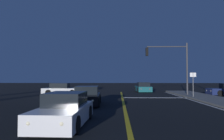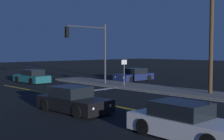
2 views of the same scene
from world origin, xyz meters
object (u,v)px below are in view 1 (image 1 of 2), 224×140
(car_far_approaching_teal, at_px, (143,88))
(car_mid_block_silver, at_px, (62,90))
(traffic_signal_near_right, at_px, (172,60))
(car_distant_tail_black, at_px, (87,97))
(car_following_oncoming_white, at_px, (65,111))
(street_sign_corner, at_px, (193,81))

(car_far_approaching_teal, bearing_deg, car_mid_block_silver, -153.68)
(car_far_approaching_teal, distance_m, traffic_signal_near_right, 7.70)
(car_distant_tail_black, distance_m, car_mid_block_silver, 10.15)
(car_distant_tail_black, height_order, car_far_approaching_teal, same)
(car_following_oncoming_white, height_order, street_sign_corner, street_sign_corner)
(car_following_oncoming_white, bearing_deg, car_distant_tail_black, -88.04)
(car_following_oncoming_white, bearing_deg, street_sign_corner, -125.63)
(car_mid_block_silver, bearing_deg, car_far_approaching_teal, 117.98)
(car_mid_block_silver, bearing_deg, car_following_oncoming_white, 13.49)
(car_mid_block_silver, bearing_deg, traffic_signal_near_right, 84.02)
(car_distant_tail_black, xyz_separation_m, car_far_approaching_teal, (5.70, 14.74, -0.00))
(traffic_signal_near_right, bearing_deg, car_distant_tail_black, 45.33)
(car_following_oncoming_white, distance_m, traffic_signal_near_right, 17.48)
(car_distant_tail_black, xyz_separation_m, street_sign_corner, (9.45, 5.40, 1.09))
(car_distant_tail_black, height_order, traffic_signal_near_right, traffic_signal_near_right)
(car_following_oncoming_white, relative_size, traffic_signal_near_right, 0.81)
(car_distant_tail_black, height_order, car_mid_block_silver, same)
(car_far_approaching_teal, bearing_deg, traffic_signal_near_right, -72.55)
(car_distant_tail_black, xyz_separation_m, car_mid_block_silver, (-4.18, 9.25, -0.00))
(car_distant_tail_black, bearing_deg, street_sign_corner, -152.95)
(car_mid_block_silver, bearing_deg, street_sign_corner, 73.14)
(car_distant_tail_black, relative_size, traffic_signal_near_right, 0.77)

